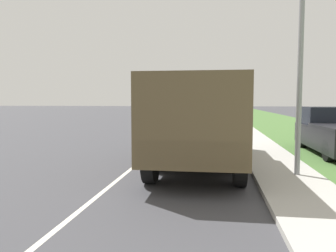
# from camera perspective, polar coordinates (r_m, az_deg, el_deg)

# --- Properties ---
(ground_plane) EXTENTS (180.00, 180.00, 0.00)m
(ground_plane) POSITION_cam_1_polar(r_m,az_deg,el_deg) (37.66, 4.33, 1.20)
(ground_plane) COLOR #424247
(lane_centre_stripe) EXTENTS (0.12, 120.00, 0.00)m
(lane_centre_stripe) POSITION_cam_1_polar(r_m,az_deg,el_deg) (37.66, 4.33, 1.20)
(lane_centre_stripe) COLOR silver
(lane_centre_stripe) RESTS_ON ground
(sidewalk_right) EXTENTS (1.80, 120.00, 0.12)m
(sidewalk_right) POSITION_cam_1_polar(r_m,az_deg,el_deg) (37.62, 11.19, 1.22)
(sidewalk_right) COLOR beige
(sidewalk_right) RESTS_ON ground
(grass_strip_right) EXTENTS (7.00, 120.00, 0.02)m
(grass_strip_right) POSITION_cam_1_polar(r_m,az_deg,el_deg) (38.11, 17.81, 1.06)
(grass_strip_right) COLOR #4C7538
(grass_strip_right) RESTS_ON ground
(military_truck) EXTENTS (2.52, 7.49, 2.72)m
(military_truck) POSITION_cam_1_polar(r_m,az_deg,el_deg) (10.38, 5.44, 1.44)
(military_truck) COLOR #474C38
(military_truck) RESTS_ON ground
(car_nearest_ahead) EXTENTS (1.79, 4.49, 1.59)m
(car_nearest_ahead) POSITION_cam_1_polar(r_m,az_deg,el_deg) (21.07, 7.03, 0.60)
(car_nearest_ahead) COLOR black
(car_nearest_ahead) RESTS_ON ground
(car_second_ahead) EXTENTS (1.81, 4.30, 1.45)m
(car_second_ahead) POSITION_cam_1_polar(r_m,az_deg,el_deg) (35.51, 1.49, 2.08)
(car_second_ahead) COLOR navy
(car_second_ahead) RESTS_ON ground
(pickup_truck) EXTENTS (1.90, 5.24, 1.82)m
(pickup_truck) POSITION_cam_1_polar(r_m,az_deg,el_deg) (14.63, 26.91, -0.90)
(pickup_truck) COLOR black
(pickup_truck) RESTS_ON grass_strip_right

